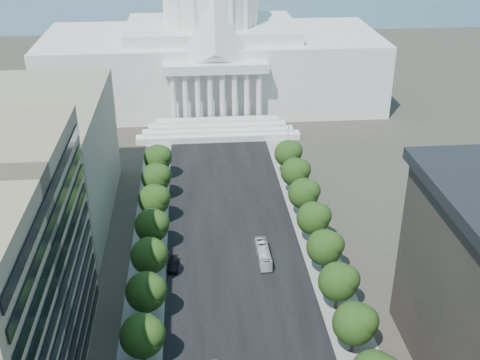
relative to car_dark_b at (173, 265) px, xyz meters
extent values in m
cube|color=black|center=(13.50, 13.87, -0.80)|extent=(30.00, 260.00, 0.01)
cube|color=gray|center=(-5.50, 13.87, -0.80)|extent=(8.00, 260.00, 0.02)
cube|color=gray|center=(32.50, 13.87, -0.80)|extent=(8.00, 260.00, 0.02)
cube|color=white|center=(13.50, 108.87, 11.70)|extent=(120.00, 50.00, 25.00)
cube|color=white|center=(13.50, 108.87, 26.20)|extent=(60.00, 40.00, 4.00)
cube|color=white|center=(13.50, 81.87, 19.70)|extent=(34.00, 8.00, 3.00)
cylinder|color=white|center=(13.50, 108.87, 36.20)|extent=(32.00, 32.00, 16.00)
cube|color=gray|center=(-34.50, 23.87, 14.20)|extent=(38.00, 52.00, 30.00)
cylinder|color=#33261C|center=(-4.50, -28.13, 0.67)|extent=(0.56, 0.56, 2.94)
sphere|color=black|center=(-4.50, -28.13, 5.37)|extent=(7.60, 7.60, 7.60)
sphere|color=black|center=(-3.17, -28.89, 6.51)|extent=(5.32, 5.32, 5.32)
cylinder|color=#33261C|center=(-4.50, -16.13, 0.67)|extent=(0.56, 0.56, 2.94)
sphere|color=black|center=(-4.50, -16.13, 5.37)|extent=(7.60, 7.60, 7.60)
sphere|color=black|center=(-3.17, -16.89, 6.51)|extent=(5.32, 5.32, 5.32)
cylinder|color=#33261C|center=(-4.50, -4.13, 0.67)|extent=(0.56, 0.56, 2.94)
sphere|color=black|center=(-4.50, -4.13, 5.37)|extent=(7.60, 7.60, 7.60)
sphere|color=black|center=(-3.17, -4.89, 6.51)|extent=(5.32, 5.32, 5.32)
cylinder|color=#33261C|center=(-4.50, 7.87, 0.67)|extent=(0.56, 0.56, 2.94)
sphere|color=black|center=(-4.50, 7.87, 5.37)|extent=(7.60, 7.60, 7.60)
sphere|color=black|center=(-3.17, 7.11, 6.51)|extent=(5.32, 5.32, 5.32)
cylinder|color=#33261C|center=(-4.50, 19.87, 0.67)|extent=(0.56, 0.56, 2.94)
sphere|color=black|center=(-4.50, 19.87, 5.37)|extent=(7.60, 7.60, 7.60)
sphere|color=black|center=(-3.17, 19.11, 6.51)|extent=(5.32, 5.32, 5.32)
cylinder|color=#33261C|center=(-4.50, 31.87, 0.67)|extent=(0.56, 0.56, 2.94)
sphere|color=black|center=(-4.50, 31.87, 5.37)|extent=(7.60, 7.60, 7.60)
sphere|color=black|center=(-3.17, 31.11, 6.51)|extent=(5.32, 5.32, 5.32)
cylinder|color=#33261C|center=(-4.50, 43.87, 0.67)|extent=(0.56, 0.56, 2.94)
sphere|color=black|center=(-4.50, 43.87, 5.37)|extent=(7.60, 7.60, 7.60)
sphere|color=black|center=(-3.17, 43.11, 6.51)|extent=(5.32, 5.32, 5.32)
cylinder|color=#33261C|center=(31.50, -28.13, 0.67)|extent=(0.56, 0.56, 2.94)
sphere|color=black|center=(31.50, -28.13, 5.37)|extent=(7.60, 7.60, 7.60)
sphere|color=black|center=(32.83, -28.89, 6.51)|extent=(5.32, 5.32, 5.32)
cylinder|color=#33261C|center=(31.50, -16.13, 0.67)|extent=(0.56, 0.56, 2.94)
sphere|color=black|center=(31.50, -16.13, 5.37)|extent=(7.60, 7.60, 7.60)
sphere|color=black|center=(32.83, -16.89, 6.51)|extent=(5.32, 5.32, 5.32)
cylinder|color=#33261C|center=(31.50, -4.13, 0.67)|extent=(0.56, 0.56, 2.94)
sphere|color=black|center=(31.50, -4.13, 5.37)|extent=(7.60, 7.60, 7.60)
sphere|color=black|center=(32.83, -4.89, 6.51)|extent=(5.32, 5.32, 5.32)
cylinder|color=#33261C|center=(31.50, 7.87, 0.67)|extent=(0.56, 0.56, 2.94)
sphere|color=black|center=(31.50, 7.87, 5.37)|extent=(7.60, 7.60, 7.60)
sphere|color=black|center=(32.83, 7.11, 6.51)|extent=(5.32, 5.32, 5.32)
cylinder|color=#33261C|center=(31.50, 19.87, 0.67)|extent=(0.56, 0.56, 2.94)
sphere|color=black|center=(31.50, 19.87, 5.37)|extent=(7.60, 7.60, 7.60)
sphere|color=black|center=(32.83, 19.11, 6.51)|extent=(5.32, 5.32, 5.32)
cylinder|color=#33261C|center=(31.50, 31.87, 0.67)|extent=(0.56, 0.56, 2.94)
sphere|color=black|center=(31.50, 31.87, 5.37)|extent=(7.60, 7.60, 7.60)
sphere|color=black|center=(32.83, 31.11, 6.51)|extent=(5.32, 5.32, 5.32)
cylinder|color=#33261C|center=(31.50, 43.87, 0.67)|extent=(0.56, 0.56, 2.94)
sphere|color=black|center=(31.50, 43.87, 5.37)|extent=(7.60, 7.60, 7.60)
sphere|color=black|center=(32.83, 43.11, 6.51)|extent=(5.32, 5.32, 5.32)
cylinder|color=gray|center=(34.00, -16.13, 3.70)|extent=(0.18, 0.18, 9.00)
cylinder|color=gray|center=(32.80, -16.13, 8.00)|extent=(2.40, 0.14, 0.14)
sphere|color=gray|center=(31.70, -16.13, 7.90)|extent=(0.44, 0.44, 0.44)
cylinder|color=gray|center=(34.00, 8.87, 3.70)|extent=(0.18, 0.18, 9.00)
cylinder|color=gray|center=(32.80, 8.87, 8.00)|extent=(2.40, 0.14, 0.14)
sphere|color=gray|center=(31.70, 8.87, 7.90)|extent=(0.44, 0.44, 0.44)
cylinder|color=gray|center=(34.00, 33.87, 3.70)|extent=(0.18, 0.18, 9.00)
cylinder|color=gray|center=(32.80, 33.87, 8.00)|extent=(2.40, 0.14, 0.14)
sphere|color=gray|center=(31.70, 33.87, 7.90)|extent=(0.44, 0.44, 0.44)
cylinder|color=gray|center=(34.00, 58.87, 3.70)|extent=(0.18, 0.18, 9.00)
cylinder|color=gray|center=(32.80, 58.87, 8.00)|extent=(2.40, 0.14, 0.14)
sphere|color=gray|center=(31.70, 58.87, 7.90)|extent=(0.44, 0.44, 0.44)
imported|color=black|center=(0.00, 0.00, 0.00)|extent=(2.53, 5.65, 1.61)
imported|color=white|center=(19.53, 1.51, 0.68)|extent=(2.62, 10.67, 2.97)
camera|label=1|loc=(4.99, -107.29, 73.15)|focal=45.00mm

